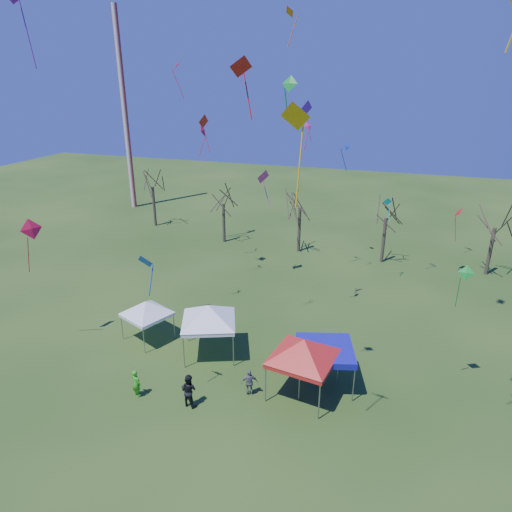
{
  "coord_description": "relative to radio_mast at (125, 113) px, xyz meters",
  "views": [
    {
      "loc": [
        7.31,
        -18.97,
        17.03
      ],
      "look_at": [
        0.05,
        3.0,
        7.82
      ],
      "focal_mm": 32.0,
      "sensor_mm": 36.0,
      "label": 1
    }
  ],
  "objects": [
    {
      "name": "tree_3",
      "position": [
        34.03,
        -9.96,
        -6.42
      ],
      "size": [
        3.59,
        3.59,
        7.91
      ],
      "color": "#3D2D21",
      "rests_on": "ground"
    },
    {
      "name": "radio_mast",
      "position": [
        0.0,
        0.0,
        0.0
      ],
      "size": [
        0.7,
        0.7,
        25.0
      ],
      "primitive_type": "cylinder",
      "color": "silver",
      "rests_on": "ground"
    },
    {
      "name": "person_dark",
      "position": [
        25.4,
        -34.73,
        -11.52
      ],
      "size": [
        1.05,
        0.87,
        1.96
      ],
      "primitive_type": "imported",
      "rotation": [
        0.0,
        0.0,
        3.0
      ],
      "color": "black",
      "rests_on": "ground"
    },
    {
      "name": "kite_19",
      "position": [
        34.16,
        -15.12,
        -5.18
      ],
      "size": [
        0.82,
        0.63,
        2.03
      ],
      "rotation": [
        0.0,
        0.0,
        3.48
      ],
      "color": "#0ED2D0",
      "rests_on": "ground"
    },
    {
      "name": "tent_red",
      "position": [
        31.09,
        -31.82,
        -9.13
      ],
      "size": [
        4.68,
        4.68,
        4.17
      ],
      "rotation": [
        0.0,
        0.0,
        -0.16
      ],
      "color": "gray",
      "rests_on": "ground"
    },
    {
      "name": "kite_26",
      "position": [
        26.33,
        -18.13,
        8.58
      ],
      "size": [
        1.11,
        1.1,
        2.71
      ],
      "rotation": [
        0.0,
        0.0,
        2.41
      ],
      "color": "#DF610B",
      "rests_on": "ground"
    },
    {
      "name": "kite_13",
      "position": [
        18.19,
        -15.72,
        -0.02
      ],
      "size": [
        0.77,
        1.09,
        2.71
      ],
      "rotation": [
        0.0,
        0.0,
        1.66
      ],
      "color": "red",
      "rests_on": "ground"
    },
    {
      "name": "kite_14",
      "position": [
        13.72,
        -31.92,
        -4.35
      ],
      "size": [
        1.21,
        1.47,
        3.58
      ],
      "rotation": [
        0.0,
        0.0,
        1.12
      ],
      "color": "red",
      "rests_on": "ground"
    },
    {
      "name": "tree_4",
      "position": [
        43.36,
        -10.0,
        -6.44
      ],
      "size": [
        3.58,
        3.58,
        7.89
      ],
      "color": "#3D2D21",
      "rests_on": "ground"
    },
    {
      "name": "kite_2",
      "position": [
        15.71,
        -10.26,
        0.23
      ],
      "size": [
        0.91,
        1.53,
        3.66
      ],
      "rotation": [
        0.0,
        0.0,
        4.44
      ],
      "color": "red",
      "rests_on": "ground"
    },
    {
      "name": "tree_0",
      "position": [
        7.15,
        -6.62,
        -6.01
      ],
      "size": [
        3.83,
        3.83,
        8.44
      ],
      "color": "#3D2D21",
      "rests_on": "ground"
    },
    {
      "name": "tent_blue",
      "position": [
        32.08,
        -30.57,
        -10.19
      ],
      "size": [
        3.95,
        3.95,
        2.52
      ],
      "rotation": [
        0.0,
        0.0,
        0.28
      ],
      "color": "gray",
      "rests_on": "ground"
    },
    {
      "name": "kite_25",
      "position": [
        30.13,
        -32.7,
        4.15
      ],
      "size": [
        0.77,
        0.43,
        1.64
      ],
      "rotation": [
        0.0,
        0.0,
        6.08
      ],
      "color": "green",
      "rests_on": "ground"
    },
    {
      "name": "tree_1",
      "position": [
        17.23,
        -9.35,
        -6.71
      ],
      "size": [
        3.42,
        3.42,
        7.54
      ],
      "color": "#3D2D21",
      "rests_on": "ground"
    },
    {
      "name": "tent_white_west",
      "position": [
        19.72,
        -29.4,
        -9.8
      ],
      "size": [
        3.52,
        3.52,
        3.34
      ],
      "rotation": [
        0.0,
        0.0,
        -0.4
      ],
      "color": "gray",
      "rests_on": "ground"
    },
    {
      "name": "tree_2",
      "position": [
        25.63,
        -9.62,
        -6.21
      ],
      "size": [
        3.71,
        3.71,
        8.18
      ],
      "color": "#3D2D21",
      "rests_on": "ground"
    },
    {
      "name": "kite_1",
      "position": [
        23.66,
        -34.98,
        -4.02
      ],
      "size": [
        1.08,
        0.8,
        2.2
      ],
      "rotation": [
        0.0,
        0.0,
        2.93
      ],
      "color": "blue",
      "rests_on": "ground"
    },
    {
      "name": "ground",
      "position": [
        28.0,
        -34.0,
        -12.5
      ],
      "size": [
        140.0,
        140.0,
        0.0
      ],
      "primitive_type": "plane",
      "color": "#204114",
      "rests_on": "ground"
    },
    {
      "name": "kite_27",
      "position": [
        27.84,
        -32.48,
        4.85
      ],
      "size": [
        1.32,
        1.35,
        2.76
      ],
      "rotation": [
        0.0,
        0.0,
        3.98
      ],
      "color": "red",
      "rests_on": "ground"
    },
    {
      "name": "tent_white_mid",
      "position": [
        24.44,
        -29.69,
        -9.21
      ],
      "size": [
        4.3,
        4.3,
        4.08
      ],
      "rotation": [
        0.0,
        0.0,
        0.38
      ],
      "color": "gray",
      "rests_on": "ground"
    },
    {
      "name": "person_green",
      "position": [
        22.24,
        -34.95,
        -11.64
      ],
      "size": [
        0.73,
        0.62,
        1.71
      ],
      "primitive_type": "imported",
      "rotation": [
        0.0,
        0.0,
        2.74
      ],
      "color": "green",
      "rests_on": "ground"
    },
    {
      "name": "kite_5",
      "position": [
        31.47,
        -36.96,
        3.16
      ],
      "size": [
        1.25,
        0.82,
        3.74
      ],
      "rotation": [
        0.0,
        0.0,
        2.96
      ],
      "color": "#FFAA0D",
      "rests_on": "ground"
    },
    {
      "name": "kite_7",
      "position": [
        18.23,
        -20.05,
        5.13
      ],
      "size": [
        1.05,
        1.17,
        2.82
      ],
      "rotation": [
        0.0,
        0.0,
        5.13
      ],
      "color": "red",
      "rests_on": "ground"
    },
    {
      "name": "person_grey",
      "position": [
        28.27,
        -32.82,
        -11.68
      ],
      "size": [
        1.04,
        0.74,
        1.63
      ],
      "primitive_type": "imported",
      "rotation": [
        0.0,
        0.0,
        3.54
      ],
      "color": "slate",
      "rests_on": "ground"
    },
    {
      "name": "kite_18",
      "position": [
        29.1,
        -23.72,
        1.46
      ],
      "size": [
        0.67,
        0.79,
        1.8
      ],
      "rotation": [
        0.0,
        0.0,
        1.04
      ],
      "color": "#E33283",
      "rests_on": "ground"
    },
    {
      "name": "kite_17",
      "position": [
        38.91,
        -28.84,
        -5.17
      ],
      "size": [
        0.87,
        0.53,
        2.55
      ],
      "rotation": [
        0.0,
        0.0,
        6.16
      ],
      "color": "#16912A",
      "rests_on": "ground"
    },
    {
      "name": "kite_22",
      "position": [
        30.0,
        -10.8,
        -1.59
      ],
      "size": [
        0.91,
        0.92,
        2.67
      ],
      "rotation": [
        0.0,
        0.0,
        5.45
      ],
      "color": "blue",
      "rests_on": "ground"
    },
    {
      "name": "kite_12",
      "position": [
        40.03,
        -11.41,
        -6.57
      ],
      "size": [
        0.71,
        1.06,
        3.16
      ],
      "rotation": [
        0.0,
        0.0,
        4.78
      ],
      "color": "red",
      "rests_on": "ground"
    },
    {
      "name": "kite_24",
      "position": [
        28.83,
        -23.12,
        2.54
      ],
      "size": [
        0.78,
        0.99,
        2.59
      ],
      "rotation": [
        0.0,
        0.0,
        4.17
      ],
      "color": "purple",
      "rests_on": "ground"
    },
    {
      "name": "kite_11",
      "position": [
        24.17,
        -17.45,
        -3.27
      ],
      "size": [
        1.28,
        1.59,
        3.09
      ],
      "rotation": [
        0.0,
        0.0,
        4.27
      ],
      "color": "#CE2D90",
      "rests_on": "ground"
    }
  ]
}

